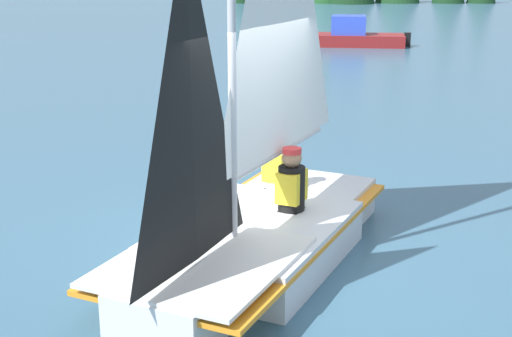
% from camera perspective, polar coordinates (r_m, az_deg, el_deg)
% --- Properties ---
extents(ground_plane, '(260.00, 260.00, 0.00)m').
position_cam_1_polar(ground_plane, '(7.75, 0.00, -7.51)').
color(ground_plane, '#38607A').
extents(sailboat_main, '(3.33, 4.43, 5.05)m').
position_cam_1_polar(sailboat_main, '(7.55, 0.19, -2.66)').
color(sailboat_main, silver).
rests_on(sailboat_main, ground_plane).
extents(sailor_helm, '(0.40, 0.42, 1.16)m').
position_cam_1_polar(sailor_helm, '(7.92, 2.84, -2.10)').
color(sailor_helm, black).
rests_on(sailor_helm, ground_plane).
extents(sailor_crew, '(0.40, 0.42, 1.16)m').
position_cam_1_polar(sailor_crew, '(8.70, 1.68, -0.38)').
color(sailor_crew, black).
rests_on(sailor_crew, ground_plane).
extents(motorboat_distant, '(4.01, 2.09, 1.14)m').
position_cam_1_polar(motorboat_distant, '(28.04, 7.82, 10.50)').
color(motorboat_distant, maroon).
rests_on(motorboat_distant, ground_plane).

